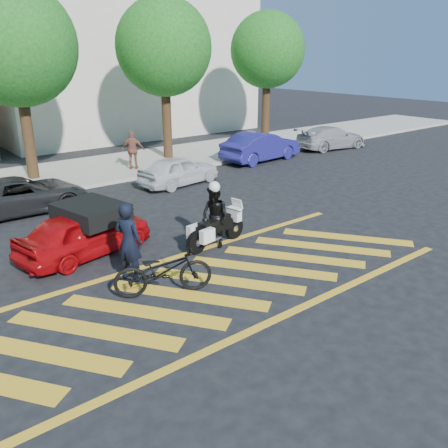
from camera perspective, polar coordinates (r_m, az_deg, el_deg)
ground at (r=10.80m, az=-1.63°, el=-7.63°), size 90.00×90.00×0.00m
sidewalk at (r=21.06m, az=-21.85°, el=5.02°), size 60.00×5.00×0.15m
crosswalk at (r=10.77m, az=-1.79°, el=-7.67°), size 12.33×4.00×0.01m
building_right at (r=32.22m, az=-12.27°, el=20.47°), size 16.00×8.00×11.00m
tree_center at (r=20.57m, az=-23.44°, el=18.73°), size 4.60×4.60×7.56m
tree_right at (r=23.27m, az=-7.03°, el=19.97°), size 4.40×4.40×7.41m
tree_far_right at (r=27.29m, az=5.35°, el=19.80°), size 4.00×4.00×7.10m
officer_bike at (r=11.01m, az=-11.41°, el=-2.12°), size 0.71×0.81×1.87m
bicycle at (r=10.37m, az=-7.33°, el=-5.55°), size 2.26×1.53×1.12m
police_motorcycle at (r=12.82m, az=-1.06°, el=-0.57°), size 2.09×0.76×0.92m
officer_moto at (r=12.70m, az=-1.14°, el=0.86°), size 0.75×0.90×1.68m
red_convertible at (r=12.74m, az=-16.40°, el=-1.02°), size 3.82×2.17×1.22m
parked_mid_left at (r=16.90m, az=-23.26°, el=3.21°), size 4.30×2.07×1.18m
parked_mid_right at (r=18.98m, az=-5.43°, el=6.45°), size 3.59×1.82×1.17m
parked_right at (r=23.25m, az=4.47°, el=9.29°), size 4.38×1.84×1.41m
parked_far_right at (r=26.88m, az=12.76°, el=10.10°), size 4.35×2.22×1.21m
pedestrian_right at (r=21.22m, az=-10.90°, el=8.75°), size 1.04×0.92×1.69m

